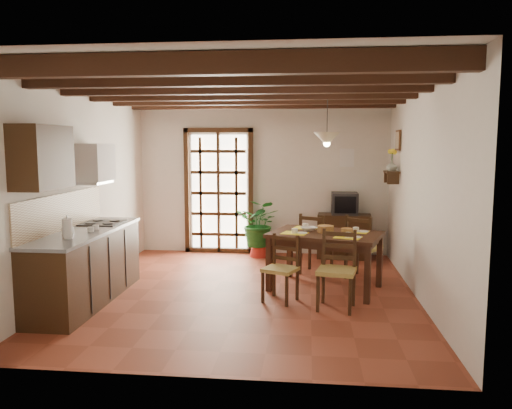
# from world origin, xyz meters

# --- Properties ---
(ground_plane) EXTENTS (5.00, 5.00, 0.00)m
(ground_plane) POSITION_xyz_m (0.00, 0.00, 0.00)
(ground_plane) COLOR brown
(room_shell) EXTENTS (4.52, 5.02, 2.81)m
(room_shell) POSITION_xyz_m (0.00, 0.00, 1.82)
(room_shell) COLOR silver
(room_shell) RESTS_ON ground_plane
(ceiling_beams) EXTENTS (4.50, 4.34, 0.20)m
(ceiling_beams) POSITION_xyz_m (0.00, 0.00, 2.69)
(ceiling_beams) COLOR black
(ceiling_beams) RESTS_ON room_shell
(french_door) EXTENTS (1.26, 0.11, 2.32)m
(french_door) POSITION_xyz_m (-0.80, 2.45, 1.18)
(french_door) COLOR white
(french_door) RESTS_ON ground_plane
(kitchen_counter) EXTENTS (0.64, 2.25, 1.38)m
(kitchen_counter) POSITION_xyz_m (-1.96, -0.60, 0.47)
(kitchen_counter) COLOR black
(kitchen_counter) RESTS_ON ground_plane
(upper_cabinet) EXTENTS (0.35, 0.80, 0.70)m
(upper_cabinet) POSITION_xyz_m (-2.08, -1.30, 1.85)
(upper_cabinet) COLOR black
(upper_cabinet) RESTS_ON room_shell
(range_hood) EXTENTS (0.38, 0.60, 0.54)m
(range_hood) POSITION_xyz_m (-2.05, -0.05, 1.73)
(range_hood) COLOR white
(range_hood) RESTS_ON room_shell
(counter_items) EXTENTS (0.50, 1.43, 0.25)m
(counter_items) POSITION_xyz_m (-1.95, -0.51, 0.96)
(counter_items) COLOR black
(counter_items) RESTS_ON kitchen_counter
(dining_table) EXTENTS (1.67, 1.34, 0.79)m
(dining_table) POSITION_xyz_m (1.07, 0.27, 0.69)
(dining_table) COLOR #341C11
(dining_table) RESTS_ON ground_plane
(chair_near_left) EXTENTS (0.50, 0.49, 0.84)m
(chair_near_left) POSITION_xyz_m (0.49, -0.32, 0.26)
(chair_near_left) COLOR #A69146
(chair_near_left) RESTS_ON ground_plane
(chair_near_right) EXTENTS (0.52, 0.50, 0.96)m
(chair_near_right) POSITION_xyz_m (1.18, -0.55, 0.30)
(chair_near_right) COLOR #A69146
(chair_near_right) RESTS_ON ground_plane
(chair_far_left) EXTENTS (0.57, 0.56, 0.94)m
(chair_far_left) POSITION_xyz_m (0.95, 1.09, 0.30)
(chair_far_left) COLOR #A69146
(chair_far_left) RESTS_ON ground_plane
(chair_far_right) EXTENTS (0.60, 0.59, 0.96)m
(chair_far_right) POSITION_xyz_m (1.64, 0.87, 0.30)
(chair_far_right) COLOR #A69146
(chair_far_right) RESTS_ON ground_plane
(table_setting) EXTENTS (1.06, 0.71, 0.10)m
(table_setting) POSITION_xyz_m (1.07, 0.27, 0.86)
(table_setting) COLOR yellow
(table_setting) RESTS_ON dining_table
(table_bowl) EXTENTS (0.28, 0.28, 0.05)m
(table_bowl) POSITION_xyz_m (0.84, 0.40, 0.82)
(table_bowl) COLOR white
(table_bowl) RESTS_ON dining_table
(sideboard) EXTENTS (0.94, 0.47, 0.77)m
(sideboard) POSITION_xyz_m (1.46, 2.23, 0.39)
(sideboard) COLOR black
(sideboard) RESTS_ON ground_plane
(crt_tv) EXTENTS (0.45, 0.41, 0.38)m
(crt_tv) POSITION_xyz_m (1.46, 2.22, 0.96)
(crt_tv) COLOR black
(crt_tv) RESTS_ON sideboard
(fuse_box) EXTENTS (0.25, 0.03, 0.32)m
(fuse_box) POSITION_xyz_m (1.50, 2.48, 1.75)
(fuse_box) COLOR white
(fuse_box) RESTS_ON room_shell
(plant_pot) EXTENTS (0.36, 0.36, 0.22)m
(plant_pot) POSITION_xyz_m (-0.02, 2.18, 0.11)
(plant_pot) COLOR maroon
(plant_pot) RESTS_ON ground_plane
(potted_plant) EXTENTS (2.30, 2.09, 2.19)m
(potted_plant) POSITION_xyz_m (-0.02, 2.18, 0.57)
(potted_plant) COLOR #144C19
(potted_plant) RESTS_ON ground_plane
(wall_shelf) EXTENTS (0.20, 0.42, 0.20)m
(wall_shelf) POSITION_xyz_m (2.14, 1.60, 1.51)
(wall_shelf) COLOR black
(wall_shelf) RESTS_ON room_shell
(shelf_vase) EXTENTS (0.15, 0.15, 0.15)m
(shelf_vase) POSITION_xyz_m (2.14, 1.60, 1.65)
(shelf_vase) COLOR #B2BFB2
(shelf_vase) RESTS_ON wall_shelf
(shelf_flowers) EXTENTS (0.14, 0.14, 0.36)m
(shelf_flowers) POSITION_xyz_m (2.14, 1.60, 1.86)
(shelf_flowers) COLOR yellow
(shelf_flowers) RESTS_ON shelf_vase
(framed_picture) EXTENTS (0.03, 0.32, 0.32)m
(framed_picture) POSITION_xyz_m (2.22, 1.60, 2.05)
(framed_picture) COLOR brown
(framed_picture) RESTS_ON room_shell
(pendant_lamp) EXTENTS (0.36, 0.36, 0.84)m
(pendant_lamp) POSITION_xyz_m (1.07, 0.37, 2.08)
(pendant_lamp) COLOR black
(pendant_lamp) RESTS_ON room_shell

